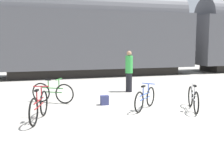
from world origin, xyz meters
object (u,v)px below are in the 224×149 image
at_px(bicycle_green, 53,93).
at_px(backpack, 105,100).
at_px(bicycle_maroon, 39,107).
at_px(person_in_green, 129,71).
at_px(bicycle_blue, 145,99).
at_px(bicycle_silver, 193,99).
at_px(freight_train, 96,32).

bearing_deg(bicycle_green, backpack, -25.28).
distance_m(bicycle_maroon, person_in_green, 5.25).
relative_size(bicycle_green, bicycle_blue, 1.20).
bearing_deg(bicycle_silver, bicycle_maroon, 177.89).
relative_size(bicycle_maroon, backpack, 5.10).
xyz_separation_m(bicycle_maroon, backpack, (2.25, 1.32, -0.23)).
xyz_separation_m(bicycle_silver, backpack, (-2.62, 1.50, -0.21)).
relative_size(bicycle_blue, backpack, 3.59).
height_order(bicycle_green, bicycle_blue, bicycle_green).
relative_size(bicycle_green, person_in_green, 0.80).
bearing_deg(bicycle_green, bicycle_maroon, -102.81).
xyz_separation_m(freight_train, bicycle_blue, (-0.39, -9.25, -2.57)).
height_order(bicycle_green, bicycle_maroon, bicycle_maroon).
relative_size(bicycle_green, bicycle_silver, 0.93).
relative_size(bicycle_blue, person_in_green, 0.66).
bearing_deg(bicycle_blue, bicycle_green, 148.33).
bearing_deg(freight_train, bicycle_maroon, -111.49).
distance_m(bicycle_blue, person_in_green, 3.19).
relative_size(bicycle_green, bicycle_maroon, 0.85).
relative_size(freight_train, bicycle_blue, 34.18).
relative_size(freight_train, bicycle_maroon, 24.03).
bearing_deg(bicycle_maroon, bicycle_blue, 6.06).
height_order(bicycle_green, person_in_green, person_in_green).
bearing_deg(bicycle_maroon, bicycle_silver, -2.11).
height_order(person_in_green, backpack, person_in_green).
relative_size(freight_train, bicycle_silver, 26.51).
distance_m(bicycle_maroon, backpack, 2.62).
distance_m(freight_train, bicycle_silver, 10.17).
xyz_separation_m(bicycle_green, bicycle_silver, (4.38, -2.33, -0.01)).
bearing_deg(freight_train, bicycle_blue, -92.40).
height_order(bicycle_green, bicycle_silver, bicycle_green).
bearing_deg(backpack, bicycle_green, 154.72).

